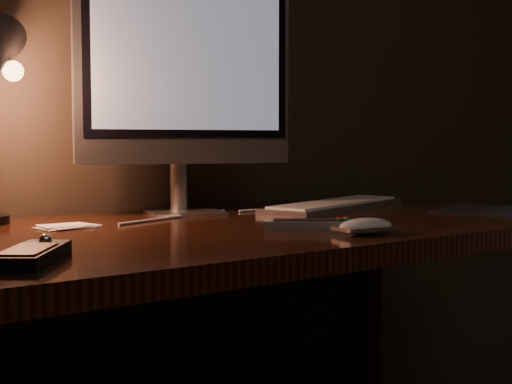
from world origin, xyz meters
TOP-DOWN VIEW (x-y plane):
  - desk at (0.00, 1.93)m, footprint 1.60×0.75m
  - monitor at (0.06, 2.07)m, footprint 0.48×0.18m
  - keyboard at (0.43, 1.97)m, footprint 0.50×0.27m
  - mousepad at (0.68, 1.71)m, footprint 0.34×0.31m
  - mouse at (0.13, 1.57)m, footprint 0.11×0.07m
  - media_remote at (-0.44, 1.63)m, footprint 0.15×0.17m
  - tv_remote at (0.10, 1.68)m, footprint 0.16×0.14m
  - papers at (-0.25, 1.98)m, footprint 0.11×0.08m
  - cable at (0.17, 2.01)m, footprint 0.65×0.09m

SIDE VIEW (x-z plane):
  - desk at x=0.00m, z-range 0.25..1.00m
  - mousepad at x=0.68m, z-range 0.75..0.75m
  - papers at x=-0.25m, z-range 0.75..0.76m
  - cable at x=0.17m, z-range 0.75..0.76m
  - keyboard at x=0.43m, z-range 0.75..0.77m
  - tv_remote at x=0.10m, z-range 0.75..0.77m
  - mouse at x=0.13m, z-range 0.75..0.77m
  - media_remote at x=-0.44m, z-range 0.75..0.78m
  - monitor at x=0.06m, z-range 0.80..1.31m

